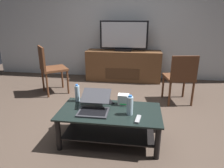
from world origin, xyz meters
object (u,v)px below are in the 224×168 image
(television, at_px, (124,37))
(side_chair, at_px, (50,67))
(media_cabinet, at_px, (123,66))
(coffee_table, at_px, (110,120))
(cell_phone, at_px, (110,102))
(water_bottle_far, at_px, (77,93))
(tv_remote, at_px, (138,119))
(router_box, at_px, (123,99))
(water_bottle_near, at_px, (130,106))
(dining_chair, at_px, (180,76))
(laptop, at_px, (94,105))

(television, relative_size, side_chair, 1.14)
(media_cabinet, relative_size, side_chair, 1.84)
(coffee_table, xyz_separation_m, cell_phone, (-0.04, 0.23, 0.13))
(media_cabinet, distance_m, water_bottle_far, 2.21)
(media_cabinet, height_order, side_chair, side_chair)
(side_chair, distance_m, tv_remote, 2.28)
(media_cabinet, height_order, television, television)
(television, height_order, side_chair, television)
(media_cabinet, relative_size, tv_remote, 10.37)
(side_chair, height_order, router_box, side_chair)
(media_cabinet, relative_size, water_bottle_near, 7.33)
(router_box, relative_size, tv_remote, 0.83)
(dining_chair, bearing_deg, tv_remote, -115.21)
(media_cabinet, height_order, water_bottle_near, media_cabinet)
(dining_chair, distance_m, router_box, 1.33)
(router_box, distance_m, tv_remote, 0.41)
(cell_phone, bearing_deg, coffee_table, -111.86)
(coffee_table, height_order, media_cabinet, media_cabinet)
(water_bottle_near, bearing_deg, router_box, 110.16)
(laptop, xyz_separation_m, tv_remote, (0.50, -0.16, -0.05))
(media_cabinet, distance_m, side_chair, 1.65)
(television, bearing_deg, dining_chair, -47.55)
(router_box, distance_m, water_bottle_near, 0.27)
(coffee_table, bearing_deg, water_bottle_far, 154.69)
(media_cabinet, xyz_separation_m, tv_remote, (0.38, -2.56, 0.06))
(laptop, height_order, router_box, laptop)
(coffee_table, bearing_deg, side_chair, 134.54)
(side_chair, height_order, water_bottle_far, side_chair)
(television, relative_size, router_box, 7.82)
(dining_chair, distance_m, tv_remote, 1.54)
(media_cabinet, distance_m, water_bottle_near, 2.46)
(dining_chair, height_order, side_chair, side_chair)
(laptop, bearing_deg, media_cabinet, 87.22)
(router_box, bearing_deg, cell_phone, 167.28)
(dining_chair, bearing_deg, router_box, -129.31)
(tv_remote, bearing_deg, water_bottle_near, 136.74)
(water_bottle_near, xyz_separation_m, tv_remote, (0.09, -0.12, -0.10))
(water_bottle_far, bearing_deg, router_box, -1.84)
(laptop, height_order, water_bottle_near, water_bottle_near)
(media_cabinet, xyz_separation_m, router_box, (0.20, -2.19, 0.12))
(coffee_table, height_order, laptop, laptop)
(television, distance_m, laptop, 2.43)
(media_cabinet, bearing_deg, coffee_table, -88.54)
(media_cabinet, distance_m, dining_chair, 1.57)
(water_bottle_near, xyz_separation_m, cell_phone, (-0.27, 0.29, -0.10))
(media_cabinet, relative_size, router_box, 12.55)
(laptop, xyz_separation_m, router_box, (0.32, 0.21, 0.00))
(television, xyz_separation_m, water_bottle_near, (0.29, -2.42, -0.49))
(coffee_table, bearing_deg, media_cabinet, 91.46)
(water_bottle_far, relative_size, tv_remote, 1.40)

